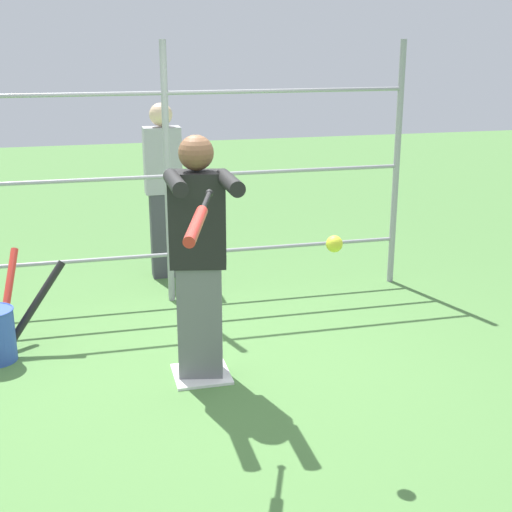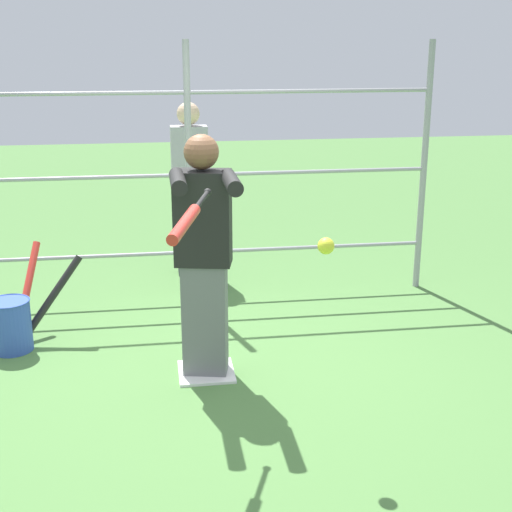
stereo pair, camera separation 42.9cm
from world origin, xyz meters
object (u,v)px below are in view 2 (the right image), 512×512
(bat_bucket, at_px, (12,321))
(bystander_behind_fence, at_px, (190,187))
(baseball_bat_swinging, at_px, (187,220))
(softball_in_flight, at_px, (326,246))
(batter, at_px, (204,251))

(bat_bucket, xyz_separation_m, bystander_behind_fence, (-1.50, -1.67, 0.67))
(baseball_bat_swinging, xyz_separation_m, softball_in_flight, (-0.76, 0.07, -0.16))
(baseball_bat_swinging, bearing_deg, bat_bucket, -50.12)
(batter, xyz_separation_m, bystander_behind_fence, (-0.04, -2.34, -0.03))
(baseball_bat_swinging, xyz_separation_m, bystander_behind_fence, (-0.19, -3.23, -0.48))
(softball_in_flight, bearing_deg, bystander_behind_fence, -80.19)
(batter, xyz_separation_m, bat_bucket, (1.45, -0.66, -0.70))
(bat_bucket, bearing_deg, softball_in_flight, 141.73)
(bat_bucket, bearing_deg, batter, 155.54)
(softball_in_flight, relative_size, bat_bucket, 0.10)
(batter, height_order, bat_bucket, batter)
(baseball_bat_swinging, distance_m, bystander_behind_fence, 3.28)
(baseball_bat_swinging, distance_m, softball_in_flight, 0.79)
(batter, distance_m, baseball_bat_swinging, 1.02)
(softball_in_flight, distance_m, bystander_behind_fence, 3.37)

